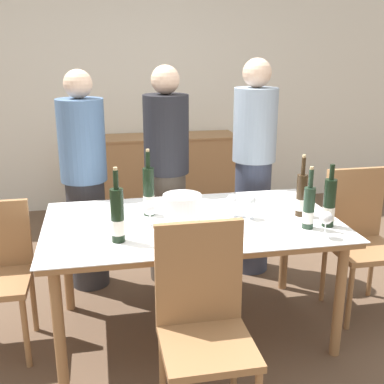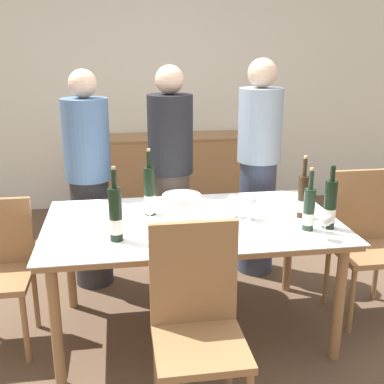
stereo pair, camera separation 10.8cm
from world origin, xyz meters
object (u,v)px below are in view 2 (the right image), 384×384
Objects in this scene: wine_glass_2 at (233,202)px; person_guest_left at (171,177)px; wine_glass_1 at (249,203)px; chair_near_front at (197,316)px; wine_bottle_2 at (303,197)px; person_guest_right at (258,169)px; ice_bucket at (182,209)px; wine_glass_3 at (150,208)px; dining_table at (192,231)px; wine_bottle_4 at (116,216)px; wine_bottle_0 at (330,206)px; chair_right_end at (363,234)px; person_host at (89,182)px; wine_bottle_1 at (150,192)px; wine_glass_0 at (325,221)px; wine_bottle_3 at (309,210)px; sideboard_cabinet at (169,173)px.

wine_glass_2 is 0.79m from person_guest_left.
wine_glass_1 is 0.09× the size of person_guest_left.
wine_glass_2 is 0.89m from chair_near_front.
person_guest_right is (-0.03, 0.83, -0.03)m from wine_bottle_2.
wine_glass_3 is (-0.18, 0.03, 0.00)m from ice_bucket.
wine_glass_1 is at bearing -32.27° from wine_glass_2.
dining_table is at bearing 6.29° from wine_glass_3.
chair_near_front is (0.36, -0.50, -0.34)m from wine_bottle_4.
dining_table is 0.31m from wine_glass_3.
wine_bottle_0 is 0.38× the size of chair_right_end.
person_host is at bearing 110.03° from chair_near_front.
chair_right_end is (1.42, 0.12, -0.30)m from wine_glass_3.
wine_bottle_1 is 0.26× the size of person_host.
wine_glass_0 is at bearing -31.62° from wine_bottle_1.
wine_bottle_3 is at bearing -148.04° from chair_right_end.
sideboard_cabinet is at bearing 108.22° from person_guest_right.
wine_glass_2 is at bearing -116.94° from person_guest_right.
person_guest_left reaches higher than sideboard_cabinet.
wine_bottle_4 is 1.68m from chair_right_end.
dining_table is 11.66× the size of wine_glass_3.
person_guest_left is (-0.80, 1.00, -0.06)m from wine_bottle_0.
wine_bottle_2 is at bearing -9.18° from wine_glass_2.
wine_bottle_1 reaches higher than wine_glass_3.
wine_bottle_4 is at bearing -168.67° from chair_right_end.
chair_near_front reaches higher than wine_glass_3.
ice_bucket is 1.01m from person_host.
dining_table is 4.80× the size of wine_bottle_3.
ice_bucket is 0.85m from wine_bottle_0.
wine_bottle_4 is 2.73× the size of wine_glass_3.
ice_bucket is 1.48× the size of wine_glass_0.
ice_bucket reaches higher than sideboard_cabinet.
wine_glass_1 is at bearing 14.56° from wine_bottle_4.
person_guest_left is (-0.04, 0.77, 0.14)m from dining_table.
wine_bottle_2 is 0.40× the size of chair_right_end.
wine_bottle_1 is 2.95× the size of wine_glass_2.
ice_bucket is 0.54× the size of wine_bottle_1.
ice_bucket is (-0.07, -0.06, 0.16)m from dining_table.
person_guest_right reaches higher than chair_near_front.
wine_bottle_4 is (-1.08, 0.01, 0.02)m from wine_bottle_3.
dining_table is 11.51× the size of wine_glass_1.
wine_bottle_1 is (-1.00, 0.39, 0.01)m from wine_bottle_0.
chair_right_end is (0.51, 0.49, -0.31)m from wine_glass_0.
wine_bottle_1 is 1.08m from person_guest_right.
wine_glass_3 is 0.78m from chair_near_front.
chair_right_end is (0.91, 0.06, -0.29)m from wine_glass_2.
wine_glass_0 is 1.07× the size of wine_glass_2.
dining_table is at bearing 82.88° from chair_near_front.
person_guest_left is at bearing -95.61° from sideboard_cabinet.
person_guest_right reaches higher than wine_bottle_3.
wine_glass_2 is 0.14× the size of chair_near_front.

